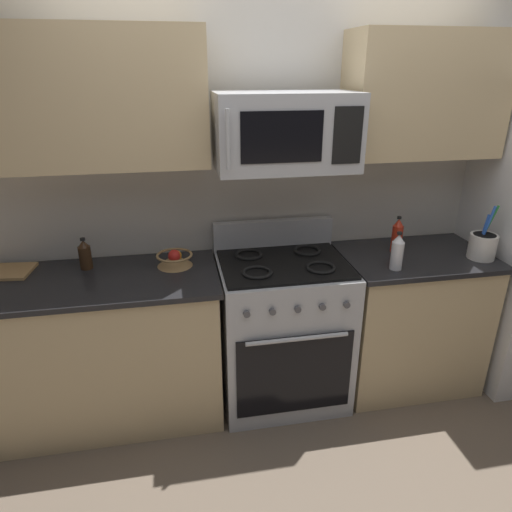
# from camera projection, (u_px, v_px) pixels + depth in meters

# --- Properties ---
(ground_plane) EXTENTS (16.00, 16.00, 0.00)m
(ground_plane) POSITION_uv_depth(u_px,v_px,m) (312.00, 479.00, 2.36)
(ground_plane) COLOR #6B5B4C
(wall_back) EXTENTS (8.00, 0.10, 2.60)m
(wall_back) POSITION_uv_depth(u_px,v_px,m) (270.00, 184.00, 2.86)
(wall_back) COLOR beige
(wall_back) RESTS_ON ground
(counter_left) EXTENTS (1.29, 0.63, 0.91)m
(counter_left) POSITION_uv_depth(u_px,v_px,m) (109.00, 349.00, 2.66)
(counter_left) COLOR tan
(counter_left) RESTS_ON ground
(range_oven) EXTENTS (0.76, 0.67, 1.09)m
(range_oven) POSITION_uv_depth(u_px,v_px,m) (282.00, 329.00, 2.83)
(range_oven) COLOR #B2B5BA
(range_oven) RESTS_ON ground
(counter_right) EXTENTS (0.90, 0.63, 0.91)m
(counter_right) POSITION_uv_depth(u_px,v_px,m) (407.00, 318.00, 2.97)
(counter_right) COLOR tan
(counter_right) RESTS_ON ground
(microwave) EXTENTS (0.74, 0.44, 0.40)m
(microwave) POSITION_uv_depth(u_px,v_px,m) (285.00, 132.00, 2.39)
(microwave) COLOR #B2B5BA
(upper_cabinets_left) EXTENTS (1.28, 0.34, 0.69)m
(upper_cabinets_left) POSITION_uv_depth(u_px,v_px,m) (78.00, 99.00, 2.28)
(upper_cabinets_left) COLOR tan
(upper_cabinets_right) EXTENTS (0.89, 0.34, 0.69)m
(upper_cabinets_right) POSITION_uv_depth(u_px,v_px,m) (424.00, 95.00, 2.60)
(upper_cabinets_right) COLOR tan
(utensil_crock) EXTENTS (0.16, 0.16, 0.33)m
(utensil_crock) POSITION_uv_depth(u_px,v_px,m) (483.00, 245.00, 2.72)
(utensil_crock) COLOR white
(utensil_crock) RESTS_ON counter_right
(fruit_basket) EXTENTS (0.21, 0.21, 0.10)m
(fruit_basket) POSITION_uv_depth(u_px,v_px,m) (175.00, 259.00, 2.63)
(fruit_basket) COLOR #9E7A4C
(fruit_basket) RESTS_ON counter_left
(bottle_hot_sauce) EXTENTS (0.07, 0.07, 0.23)m
(bottle_hot_sauce) POSITION_uv_depth(u_px,v_px,m) (397.00, 236.00, 2.81)
(bottle_hot_sauce) COLOR red
(bottle_hot_sauce) RESTS_ON counter_right
(bottle_soy) EXTENTS (0.07, 0.07, 0.18)m
(bottle_soy) POSITION_uv_depth(u_px,v_px,m) (85.00, 255.00, 2.58)
(bottle_soy) COLOR #382314
(bottle_soy) RESTS_ON counter_left
(bottle_vinegar) EXTENTS (0.07, 0.07, 0.22)m
(bottle_vinegar) POSITION_uv_depth(u_px,v_px,m) (397.00, 252.00, 2.56)
(bottle_vinegar) COLOR silver
(bottle_vinegar) RESTS_ON counter_right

